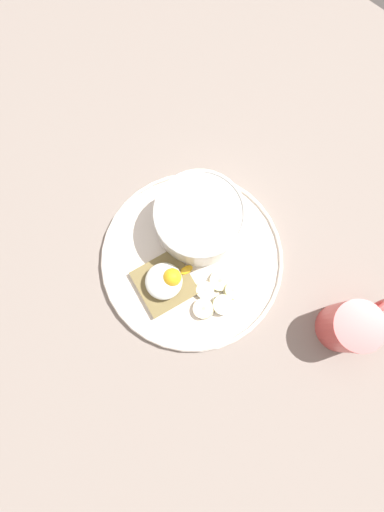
{
  "coord_description": "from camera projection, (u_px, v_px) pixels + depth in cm",
  "views": [
    {
      "loc": [
        -9.89,
        -8.28,
        65.69
      ],
      "look_at": [
        0.0,
        0.0,
        5.0
      ],
      "focal_mm": 28.0,
      "sensor_mm": 36.0,
      "label": 1
    }
  ],
  "objects": [
    {
      "name": "banana_slice_front",
      "position": [
        222.0,
        305.0,
        0.62
      ],
      "size": [
        3.64,
        3.78,
        1.84
      ],
      "color": "#EBEABC",
      "rests_on": "plate"
    },
    {
      "name": "oatmeal_bowl",
      "position": [
        199.0,
        220.0,
        0.62
      ],
      "size": [
        13.82,
        13.82,
        7.27
      ],
      "color": "white",
      "rests_on": "plate"
    },
    {
      "name": "banana_slice_inner",
      "position": [
        234.0,
        289.0,
        0.62
      ],
      "size": [
        3.83,
        3.84,
        1.71
      ],
      "color": "beige",
      "rests_on": "plate"
    },
    {
      "name": "poached_egg",
      "position": [
        165.0,
        280.0,
        0.61
      ],
      "size": [
        7.81,
        5.71,
        3.73
      ],
      "color": "white",
      "rests_on": "toast_slice"
    },
    {
      "name": "coffee_mug",
      "position": [
        350.0,
        326.0,
        0.58
      ],
      "size": [
        10.67,
        7.47,
        8.46
      ],
      "color": "#D84C4B",
      "rests_on": "ground_plane"
    },
    {
      "name": "plate",
      "position": [
        192.0,
        259.0,
        0.64
      ],
      "size": [
        29.31,
        29.31,
        1.6
      ],
      "color": "silver",
      "rests_on": "ground_plane"
    },
    {
      "name": "toast_slice",
      "position": [
        165.0,
        283.0,
        0.63
      ],
      "size": [
        10.59,
        10.59,
        1.12
      ],
      "color": "olive",
      "rests_on": "plate"
    },
    {
      "name": "banana_slice_back",
      "position": [
        204.0,
        309.0,
        0.62
      ],
      "size": [
        4.09,
        4.19,
        1.79
      ],
      "color": "#FBECC0",
      "rests_on": "plate"
    },
    {
      "name": "ground_plane",
      "position": [
        192.0,
        261.0,
        0.66
      ],
      "size": [
        120.0,
        120.0,
        2.0
      ],
      "primitive_type": "cube",
      "color": "gray",
      "rests_on": "ground"
    },
    {
      "name": "banana_slice_left",
      "position": [
        221.0,
        280.0,
        0.63
      ],
      "size": [
        4.45,
        4.43,
        1.06
      ],
      "color": "beige",
      "rests_on": "plate"
    },
    {
      "name": "banana_slice_right",
      "position": [
        205.0,
        290.0,
        0.62
      ],
      "size": [
        3.93,
        3.94,
        1.28
      ],
      "color": "#F3EDBF",
      "rests_on": "plate"
    }
  ]
}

